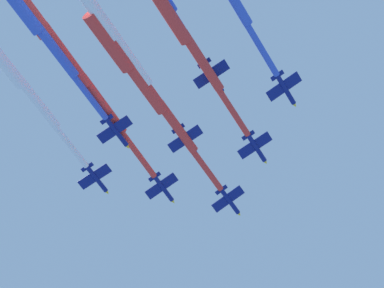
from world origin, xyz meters
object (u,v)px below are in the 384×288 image
object	(u,v)px
jet_port_mid	(94,9)
jet_starboard_outer	(17,4)
jet_starboard_mid	(1,59)
jet_port_inner	(63,55)
jet_lead	(144,85)
jet_starboard_inner	(166,11)

from	to	relation	value
jet_port_mid	jet_starboard_outer	xyz separation A→B (m)	(-15.84, 1.41, 0.25)
jet_port_mid	jet_starboard_mid	xyz separation A→B (m)	(-19.20, 16.50, 2.67)
jet_port_inner	jet_starboard_mid	bearing A→B (deg)	164.53
jet_starboard_mid	jet_lead	bearing A→B (deg)	-0.23
jet_lead	jet_port_mid	size ratio (longest dim) A/B	0.98
jet_port_inner	jet_starboard_mid	xyz separation A→B (m)	(-13.46, 3.73, 0.67)
jet_starboard_outer	jet_lead	bearing A→B (deg)	27.83
jet_starboard_inner	jet_lead	bearing A→B (deg)	97.36
jet_lead	jet_port_mid	distance (m)	20.59
jet_starboard_inner	jet_starboard_outer	distance (m)	30.86
jet_port_inner	jet_starboard_inner	distance (m)	25.25
jet_starboard_outer	jet_port_mid	bearing A→B (deg)	-5.08
jet_starboard_outer	jet_port_inner	bearing A→B (deg)	48.36
jet_port_mid	jet_starboard_mid	distance (m)	25.46
jet_starboard_inner	jet_starboard_outer	world-z (taller)	jet_starboard_inner
jet_starboard_mid	jet_starboard_outer	xyz separation A→B (m)	(3.36, -15.09, -2.42)
jet_starboard_mid	jet_port_mid	bearing A→B (deg)	-40.67
jet_port_inner	jet_starboard_inner	xyz separation A→B (m)	(20.58, -14.58, -1.23)
jet_port_inner	jet_starboard_outer	bearing A→B (deg)	-131.64
jet_lead	jet_starboard_mid	world-z (taller)	jet_starboard_mid
jet_starboard_inner	jet_port_mid	xyz separation A→B (m)	(-14.84, 1.81, -0.77)
jet_port_inner	jet_starboard_outer	size ratio (longest dim) A/B	1.14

